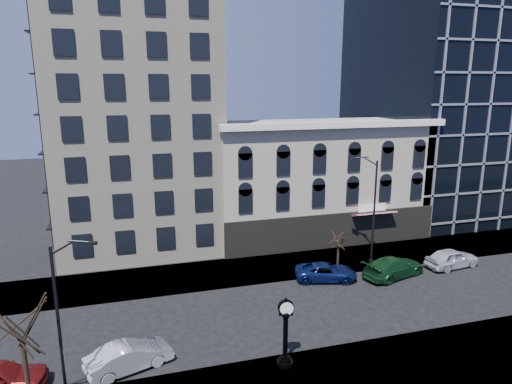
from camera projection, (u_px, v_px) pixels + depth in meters
name	position (u px, v px, depth m)	size (l,w,h in m)	color
ground	(244.00, 318.00, 31.73)	(160.00, 160.00, 0.00)	black
sidewalk_far	(221.00, 273.00, 39.19)	(160.00, 6.00, 0.12)	#99968B
cream_tower	(130.00, 47.00, 43.25)	(15.90, 15.40, 42.50)	beige
victorian_row	(315.00, 179.00, 48.44)	(22.60, 11.19, 12.50)	#AA9F8C
glass_office	(450.00, 99.00, 56.68)	(20.00, 20.15, 28.00)	black
street_clock	(285.00, 335.00, 25.85)	(0.96, 0.96, 4.21)	black
street_lamp_near	(68.00, 280.00, 21.57)	(2.27, 0.80, 8.91)	black
street_lamp_far	(367.00, 182.00, 39.19)	(2.50, 1.05, 9.96)	black
bare_tree_near	(19.00, 318.00, 19.90)	(4.50, 4.50, 7.72)	black
bare_tree_far	(339.00, 235.00, 39.56)	(2.29, 2.29, 3.93)	black
car_near_b	(129.00, 356.00, 25.91)	(1.69, 4.84, 1.60)	silver
car_far_a	(326.00, 272.00, 37.77)	(2.35, 5.10, 1.42)	#0C194C
car_far_b	(394.00, 267.00, 38.44)	(2.38, 5.85, 1.70)	#143F1E
car_far_c	(452.00, 258.00, 40.38)	(2.01, 5.01, 1.71)	silver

